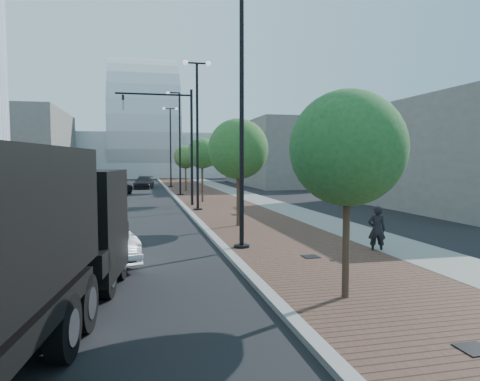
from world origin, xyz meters
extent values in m
cube|color=#4C2D23|center=(3.50, 40.00, 0.06)|extent=(7.00, 140.00, 0.12)
cube|color=slate|center=(6.20, 40.00, 0.07)|extent=(2.40, 140.00, 0.13)
cube|color=gray|center=(0.00, 40.00, 0.07)|extent=(0.30, 140.00, 0.14)
cube|color=slate|center=(-13.00, 40.00, 0.06)|extent=(4.00, 140.00, 0.12)
cube|color=black|center=(-4.63, 6.24, 1.68)|extent=(2.79, 2.87, 2.57)
cube|color=black|center=(-4.43, 7.73, 0.84)|extent=(2.41, 0.80, 1.28)
cube|color=black|center=(-4.83, 4.76, 1.04)|extent=(2.55, 1.11, 0.49)
cube|color=black|center=(-4.96, 3.80, 2.42)|extent=(2.46, 0.45, 1.97)
cylinder|color=black|center=(-5.74, 5.79, 0.54)|extent=(0.44, 1.12, 1.09)
cylinder|color=silver|center=(-5.74, 5.79, 0.54)|extent=(0.41, 0.63, 0.59)
cylinder|color=black|center=(-3.68, 5.51, 0.54)|extent=(0.44, 1.12, 1.09)
cylinder|color=silver|center=(-3.68, 5.51, 0.54)|extent=(0.41, 0.63, 0.59)
cylinder|color=black|center=(-5.52, 7.37, 0.54)|extent=(0.44, 1.12, 1.09)
cylinder|color=silver|center=(-5.52, 7.37, 0.54)|extent=(0.41, 0.63, 0.59)
cylinder|color=black|center=(-3.47, 7.09, 0.54)|extent=(0.44, 1.12, 1.09)
cylinder|color=silver|center=(-3.47, 7.09, 0.54)|extent=(0.41, 0.63, 0.59)
cylinder|color=black|center=(-4.11, 2.34, 0.54)|extent=(0.44, 1.12, 1.09)
cylinder|color=silver|center=(-4.11, 2.34, 0.54)|extent=(0.41, 0.63, 0.59)
cylinder|color=black|center=(-3.95, 3.53, 0.54)|extent=(0.44, 1.12, 1.09)
cylinder|color=silver|center=(-3.95, 3.53, 0.54)|extent=(0.41, 0.63, 0.59)
imported|color=silver|center=(-4.46, 9.42, 0.78)|extent=(3.28, 5.02, 1.56)
imported|color=black|center=(-5.49, 36.30, 0.67)|extent=(4.04, 5.31, 1.34)
imported|color=black|center=(-2.47, 45.62, 0.69)|extent=(2.49, 4.94, 1.37)
imported|color=black|center=(5.03, 8.51, 0.82)|extent=(0.70, 0.57, 1.65)
cylinder|color=black|center=(0.60, 10.00, 0.10)|extent=(0.56, 0.56, 0.20)
cylinder|color=black|center=(0.60, 10.00, 4.62)|extent=(0.16, 0.16, 9.00)
cylinder|color=black|center=(0.60, 22.00, 0.10)|extent=(0.56, 0.56, 0.20)
cylinder|color=black|center=(0.60, 22.00, 4.62)|extent=(0.16, 0.16, 9.00)
cylinder|color=black|center=(0.60, 22.00, 9.12)|extent=(1.40, 0.10, 0.10)
sphere|color=silver|center=(-0.10, 22.00, 9.12)|extent=(0.32, 0.32, 0.32)
sphere|color=silver|center=(1.30, 22.00, 9.12)|extent=(0.32, 0.32, 0.32)
cylinder|color=black|center=(0.60, 34.00, 0.10)|extent=(0.56, 0.56, 0.20)
cylinder|color=black|center=(0.60, 34.00, 4.62)|extent=(0.16, 0.16, 9.00)
cylinder|color=black|center=(0.10, 34.00, 9.12)|extent=(1.00, 0.10, 0.10)
sphere|color=silver|center=(-0.40, 34.00, 9.05)|extent=(0.32, 0.32, 0.32)
cylinder|color=black|center=(0.60, 46.00, 0.10)|extent=(0.56, 0.56, 0.20)
cylinder|color=black|center=(0.60, 46.00, 4.62)|extent=(0.16, 0.16, 9.00)
cylinder|color=black|center=(0.60, 46.00, 9.12)|extent=(1.40, 0.10, 0.10)
sphere|color=silver|center=(-0.10, 46.00, 9.12)|extent=(0.32, 0.32, 0.32)
sphere|color=silver|center=(1.30, 46.00, 9.12)|extent=(0.32, 0.32, 0.32)
cylinder|color=black|center=(0.60, 25.00, 4.00)|extent=(0.18, 0.18, 8.00)
cylinder|color=black|center=(-1.90, 25.00, 7.60)|extent=(5.00, 0.12, 0.12)
imported|color=black|center=(-3.90, 25.00, 7.00)|extent=(0.16, 0.20, 1.00)
cylinder|color=#382619|center=(1.60, 4.00, 1.62)|extent=(0.16, 0.16, 3.25)
sphere|color=#1D5520|center=(1.60, 4.00, 3.48)|extent=(2.58, 2.58, 2.58)
sphere|color=#1D5520|center=(2.00, 4.30, 3.25)|extent=(1.81, 1.81, 1.81)
sphere|color=#1D5520|center=(1.30, 3.70, 3.80)|extent=(1.55, 1.55, 1.55)
cylinder|color=#382619|center=(1.60, 15.00, 1.74)|extent=(0.16, 0.16, 3.49)
sphere|color=#25591E|center=(1.60, 15.00, 3.73)|extent=(2.83, 2.83, 2.83)
sphere|color=#25591E|center=(2.00, 15.30, 3.49)|extent=(1.98, 1.98, 1.98)
sphere|color=#25591E|center=(1.30, 14.70, 4.08)|extent=(1.70, 1.70, 1.70)
cylinder|color=#382619|center=(1.60, 27.00, 1.74)|extent=(0.16, 0.16, 3.47)
sphere|color=#255E20|center=(1.60, 27.00, 3.72)|extent=(2.24, 2.24, 2.24)
sphere|color=#255E20|center=(2.00, 27.30, 3.47)|extent=(1.57, 1.57, 1.57)
sphere|color=#255E20|center=(1.30, 26.70, 4.07)|extent=(1.35, 1.35, 1.35)
cylinder|color=#382619|center=(1.60, 39.00, 1.65)|extent=(0.16, 0.16, 3.29)
sphere|color=#335B1F|center=(1.60, 39.00, 3.53)|extent=(2.33, 2.33, 2.33)
sphere|color=#335B1F|center=(2.00, 39.30, 3.29)|extent=(1.63, 1.63, 1.63)
sphere|color=#335B1F|center=(1.30, 38.70, 3.85)|extent=(1.40, 1.40, 1.40)
cube|color=#B1B6BC|center=(-2.00, 85.00, 4.00)|extent=(50.00, 28.00, 8.00)
cube|color=#605C56|center=(-20.00, 60.00, 5.00)|extent=(14.00, 20.00, 10.00)
cube|color=#615D57|center=(16.00, 50.00, 4.00)|extent=(12.00, 22.00, 8.00)
cube|color=#615C57|center=(18.00, 20.00, 3.50)|extent=(10.00, 16.00, 7.00)
cube|color=black|center=(2.40, 1.00, 0.13)|extent=(0.50, 0.50, 0.02)
cube|color=black|center=(2.40, 8.00, 0.13)|extent=(0.50, 0.50, 0.02)
cube|color=black|center=(2.40, 19.00, 0.13)|extent=(0.50, 0.50, 0.02)
camera|label=1|loc=(-2.88, -4.85, 3.21)|focal=32.51mm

